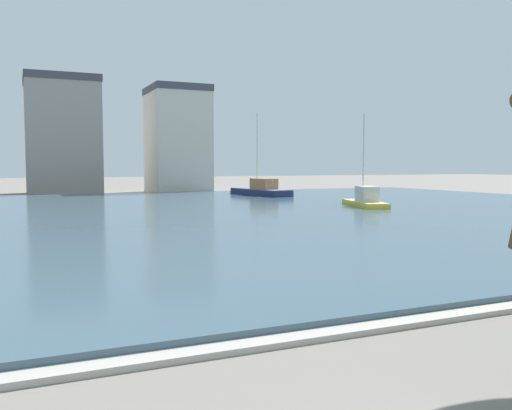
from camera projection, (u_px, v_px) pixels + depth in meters
The scene contains 6 objects.
harbor_water at pixel (111, 215), 33.63m from camera, with size 82.90×50.98×0.25m, color #3D5666.
quay_edge_coping at pixel (327, 334), 10.15m from camera, with size 82.90×0.50×0.12m, color #ADA89E.
sailboat_yellow at pixel (363, 202), 39.81m from camera, with size 3.40×6.87×7.00m.
sailboat_navy at pixel (257, 191), 54.50m from camera, with size 3.54×9.54×8.49m.
townhouse_tall_gabled at pixel (63, 135), 61.33m from camera, with size 8.02×7.61×13.23m.
townhouse_corner_house at pixel (177, 140), 64.37m from camera, with size 6.65×7.73×12.53m.
Camera 1 is at (-5.23, -2.26, 3.23)m, focal length 37.89 mm.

